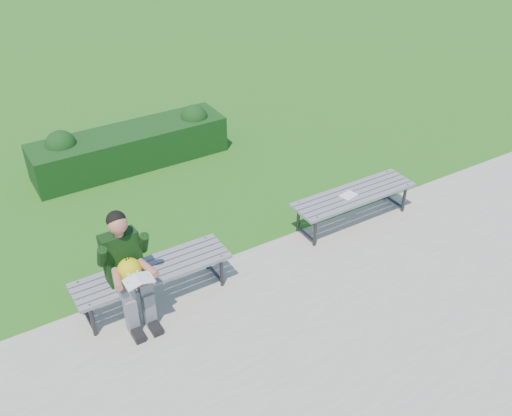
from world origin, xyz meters
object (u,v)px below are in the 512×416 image
bench_left (152,273)px  hedge (130,146)px  bench_right (354,197)px  seated_boy (127,266)px  paper_sheet (348,195)px

bench_left → hedge: bearing=73.5°
bench_right → seated_boy: size_ratio=1.37×
hedge → paper_sheet: 3.71m
bench_right → hedge: bearing=122.5°
bench_left → paper_sheet: size_ratio=7.23×
hedge → seated_boy: (-1.26, -3.33, 0.38)m
seated_boy → bench_right: bearing=2.9°
hedge → paper_sheet: bearing=-58.8°
hedge → seated_boy: 3.58m
bench_left → bench_right: same height
bench_left → seated_boy: 0.43m
hedge → bench_right: size_ratio=1.74×
bench_right → seated_boy: 3.29m
bench_right → paper_sheet: 0.12m
hedge → bench_left: hedge is taller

